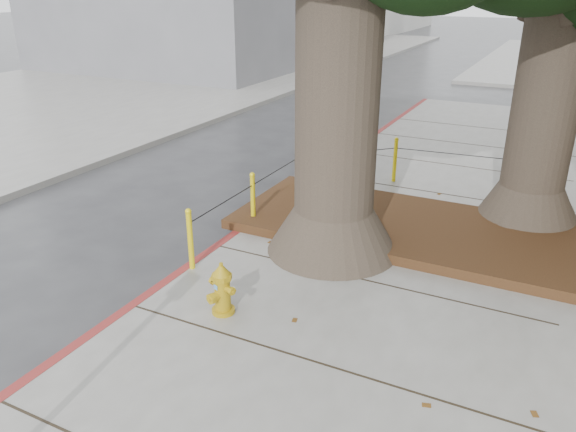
{
  "coord_description": "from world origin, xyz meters",
  "views": [
    {
      "loc": [
        2.64,
        -4.7,
        4.05
      ],
      "look_at": [
        -0.51,
        1.58,
        1.1
      ],
      "focal_mm": 35.0,
      "sensor_mm": 36.0,
      "label": 1
    }
  ],
  "objects": [
    {
      "name": "ground",
      "position": [
        0.0,
        0.0,
        0.0
      ],
      "size": [
        140.0,
        140.0,
        0.0
      ],
      "primitive_type": "plane",
      "color": "#28282B",
      "rests_on": "ground"
    },
    {
      "name": "sidewalk_opposite",
      "position": [
        -14.0,
        10.0,
        0.07
      ],
      "size": [
        14.0,
        60.0,
        0.15
      ],
      "primitive_type": "cube",
      "color": "slate",
      "rests_on": "ground"
    },
    {
      "name": "curb_red",
      "position": [
        -2.0,
        2.5,
        0.07
      ],
      "size": [
        0.14,
        26.0,
        0.16
      ],
      "primitive_type": "cube",
      "color": "maroon",
      "rests_on": "ground"
    },
    {
      "name": "planter_bed",
      "position": [
        0.9,
        3.9,
        0.23
      ],
      "size": [
        6.4,
        2.6,
        0.16
      ],
      "primitive_type": "cube",
      "color": "black",
      "rests_on": "sidewalk_main"
    },
    {
      "name": "bollard_ring",
      "position": [
        -0.87,
        4.38,
        0.66
      ],
      "size": [
        3.79,
        5.39,
        0.95
      ],
      "color": "yellow",
      "rests_on": "sidewalk_main"
    },
    {
      "name": "fire_hydrant",
      "position": [
        -0.84,
        0.39,
        0.49
      ],
      "size": [
        0.37,
        0.37,
        0.71
      ],
      "rotation": [
        0.0,
        0.0,
        -0.31
      ],
      "color": "#B89312",
      "rests_on": "sidewalk_main"
    },
    {
      "name": "car_dark",
      "position": [
        -12.31,
        18.09,
        0.6
      ],
      "size": [
        1.84,
        4.21,
        1.21
      ],
      "primitive_type": "imported",
      "rotation": [
        0.0,
        0.0,
        0.04
      ],
      "color": "black",
      "rests_on": "ground"
    }
  ]
}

